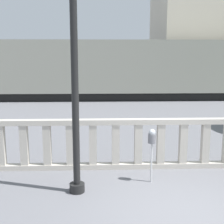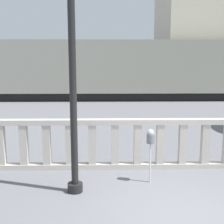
# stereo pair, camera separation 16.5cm
# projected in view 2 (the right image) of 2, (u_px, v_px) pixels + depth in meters

# --- Properties ---
(ground_plane) EXTENTS (160.00, 160.00, 0.00)m
(ground_plane) POSITION_uv_depth(u_px,v_px,m) (181.00, 213.00, 6.09)
(ground_plane) COLOR slate
(balustrade) EXTENTS (12.87, 0.24, 1.37)m
(balustrade) POSITION_uv_depth(u_px,v_px,m) (160.00, 144.00, 8.41)
(balustrade) COLOR #BCB5A8
(balustrade) RESTS_ON ground
(lamppost) EXTENTS (0.41, 0.41, 5.66)m
(lamppost) POSITION_uv_depth(u_px,v_px,m) (72.00, 43.00, 6.46)
(lamppost) COLOR black
(lamppost) RESTS_ON ground
(parking_meter) EXTENTS (0.19, 0.19, 1.32)m
(parking_meter) POSITION_uv_depth(u_px,v_px,m) (151.00, 140.00, 7.40)
(parking_meter) COLOR silver
(parking_meter) RESTS_ON ground
(train_near) EXTENTS (26.91, 2.64, 4.59)m
(train_near) POSITION_uv_depth(u_px,v_px,m) (107.00, 69.00, 21.24)
(train_near) COLOR black
(train_near) RESTS_ON ground
(building_block) EXTENTS (9.87, 8.18, 14.66)m
(building_block) POSITION_uv_depth(u_px,v_px,m) (219.00, 4.00, 26.64)
(building_block) COLOR beige
(building_block) RESTS_ON ground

